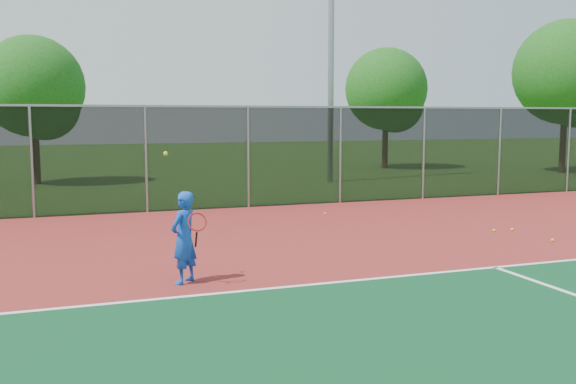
% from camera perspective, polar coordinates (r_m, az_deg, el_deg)
% --- Properties ---
extents(ground, '(120.00, 120.00, 0.00)m').
position_cam_1_polar(ground, '(8.71, 19.52, -11.87)').
color(ground, '#2C5C1A').
rests_on(ground, ground).
extents(court_apron, '(30.00, 20.00, 0.02)m').
position_cam_1_polar(court_apron, '(10.26, 12.39, -8.76)').
color(court_apron, maroon).
rests_on(court_apron, ground).
extents(fence_back, '(30.00, 0.06, 3.03)m').
position_cam_1_polar(fence_back, '(19.15, -3.56, 3.24)').
color(fence_back, black).
rests_on(fence_back, court_apron).
extents(tennis_player, '(0.65, 0.73, 2.15)m').
position_cam_1_polar(tennis_player, '(10.54, -9.23, -3.99)').
color(tennis_player, blue).
rests_on(tennis_player, court_apron).
extents(practice_ball_0, '(0.07, 0.07, 0.07)m').
position_cam_1_polar(practice_ball_0, '(15.89, 17.86, -3.27)').
color(practice_ball_0, yellow).
rests_on(practice_ball_0, court_apron).
extents(practice_ball_2, '(0.07, 0.07, 0.07)m').
position_cam_1_polar(practice_ball_2, '(15.09, 22.46, -3.98)').
color(practice_ball_2, yellow).
rests_on(practice_ball_2, court_apron).
extents(practice_ball_3, '(0.07, 0.07, 0.07)m').
position_cam_1_polar(practice_ball_3, '(16.16, 19.29, -3.16)').
color(practice_ball_3, yellow).
rests_on(practice_ball_3, court_apron).
extents(practice_ball_4, '(0.07, 0.07, 0.07)m').
position_cam_1_polar(practice_ball_4, '(17.75, 3.32, -1.93)').
color(practice_ball_4, yellow).
rests_on(practice_ball_4, court_apron).
extents(floodlight_n, '(0.90, 0.40, 12.37)m').
position_cam_1_polar(floodlight_n, '(27.09, 3.87, 15.71)').
color(floodlight_n, gray).
rests_on(floodlight_n, ground).
extents(tree_back_left, '(4.05, 4.05, 5.95)m').
position_cam_1_polar(tree_back_left, '(27.77, -21.52, 8.34)').
color(tree_back_left, '#372514').
rests_on(tree_back_left, ground).
extents(tree_back_mid, '(4.30, 4.30, 6.31)m').
position_cam_1_polar(tree_back_mid, '(34.32, 8.91, 8.70)').
color(tree_back_mid, '#372514').
rests_on(tree_back_mid, ground).
extents(tree_back_right, '(5.01, 5.01, 7.35)m').
position_cam_1_polar(tree_back_right, '(34.00, 23.70, 9.35)').
color(tree_back_right, '#372514').
rests_on(tree_back_right, ground).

